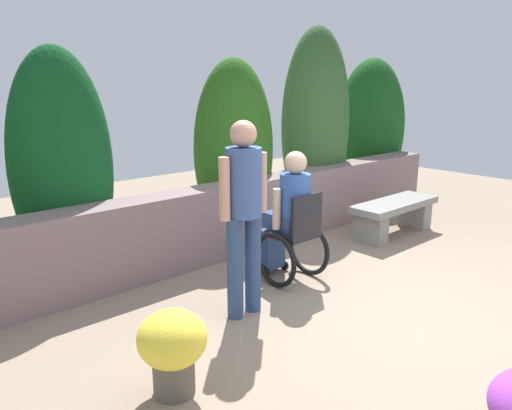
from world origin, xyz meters
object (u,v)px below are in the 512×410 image
Objects in this scene: person_in_wheelchair at (290,221)px; person_standing_companion at (244,206)px; flower_pot_red_accent at (173,346)px; stone_bench at (394,213)px.

person_standing_companion is (-0.84, -0.27, 0.35)m from person_in_wheelchair.
person_standing_companion is 2.90× the size of flower_pot_red_accent.
person_standing_companion is (-2.94, -0.41, 0.68)m from stone_bench.
person_in_wheelchair is 0.95m from person_standing_companion.
stone_bench is 4.12m from flower_pot_red_accent.
stone_bench is 3.04m from person_standing_companion.
stone_bench is at bearing -8.65° from person_standing_companion.
stone_bench is 2.40× the size of flower_pot_red_accent.
person_in_wheelchair is (-2.10, -0.14, 0.33)m from stone_bench.
person_in_wheelchair reaches higher than stone_bench.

